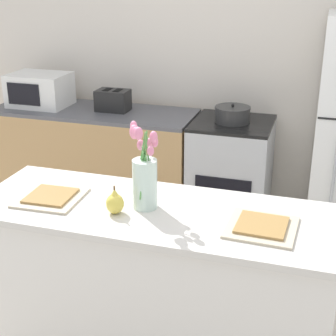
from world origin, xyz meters
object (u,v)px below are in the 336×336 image
Objects in this scene: stove_range at (230,175)px; pear_figurine at (115,202)px; cooking_pot at (232,114)px; microwave at (40,90)px; plate_setting_left at (51,197)px; plate_setting_right at (262,226)px; flower_vase at (145,176)px; toaster at (113,100)px.

pear_figurine is (-0.26, -1.70, 0.50)m from stove_range.
microwave is at bearing 179.72° from cooking_pot.
pear_figurine is 0.45× the size of plate_setting_left.
pear_figurine is 0.38m from plate_setting_left.
plate_setting_right is 1.18× the size of cooking_pot.
flower_vase reaches higher than cooking_pot.
microwave reaches higher than plate_setting_right.
cooking_pot is at bearing -0.28° from microwave.
flower_vase is (-0.14, -1.59, 0.61)m from stove_range.
cooking_pot reaches higher than plate_setting_right.
stove_range is 3.26× the size of cooking_pot.
pear_figurine and cooking_pot have the same top height.
cooking_pot is (0.14, 1.58, -0.11)m from flower_vase.
pear_figurine is 0.30× the size of microwave.
plate_setting_right is 0.67× the size of microwave.
microwave is at bearing -179.98° from stove_range.
flower_vase reaches higher than microwave.
cooking_pot reaches higher than stove_range.
cooking_pot is at bearing -2.17° from toaster.
plate_setting_left is at bearing 180.00° from plate_setting_right.
toaster reaches higher than plate_setting_right.
toaster is 0.58× the size of microwave.
flower_vase is at bearing -95.14° from stove_range.
plate_setting_left is at bearing -111.11° from stove_range.
plate_setting_left is 0.67× the size of microwave.
cooking_pot reaches higher than plate_setting_left.
pear_figurine is at bearing -98.51° from cooking_pot.
pear_figurine is 1.88m from toaster.
stove_range is at bearing 104.81° from plate_setting_right.
plate_setting_right is 1.69m from cooking_pot.
flower_vase is 1.55× the size of toaster.
stove_range is 1.76m from plate_setting_right.
toaster is at bearing 113.13° from pear_figurine.
plate_setting_left is at bearing -173.98° from flower_vase.
flower_vase reaches higher than pear_figurine.
flower_vase is 1.59m from cooking_pot.
microwave is (-1.64, 0.01, 0.08)m from cooking_pot.
toaster is (-0.85, 1.62, -0.08)m from flower_vase.
toaster is at bearing 130.52° from plate_setting_right.
plate_setting_left is 1.00× the size of plate_setting_right.
plate_setting_right is (1.07, 0.00, 0.00)m from plate_setting_left.
plate_setting_right is at bearing 4.31° from pear_figurine.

